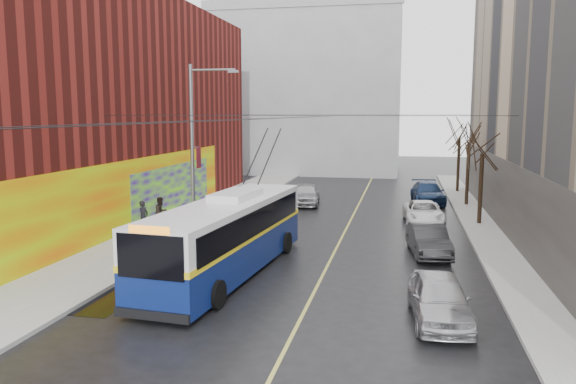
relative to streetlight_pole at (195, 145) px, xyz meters
name	(u,v)px	position (x,y,z in m)	size (l,w,h in m)	color
ground	(262,306)	(6.14, -10.00, -4.85)	(140.00, 140.00, 0.00)	black
sidewalk_left	(179,226)	(-1.86, 2.00, -4.77)	(4.00, 60.00, 0.15)	gray
sidewalk_right	(489,239)	(15.14, 2.00, -4.77)	(2.00, 60.00, 0.15)	gray
lane_line	(347,227)	(7.64, 4.00, -4.84)	(0.12, 50.00, 0.01)	#BFB74C
building_left	(68,105)	(-9.85, 3.99, 2.14)	(12.11, 36.00, 14.00)	#5A1612
building_far	(309,91)	(0.14, 34.99, 4.17)	(20.50, 12.10, 18.00)	gray
streetlight_pole	(195,145)	(0.00, 0.00, 0.00)	(2.65, 0.60, 9.00)	slate
catenary_wires	(282,118)	(3.60, 4.77, 1.40)	(18.00, 60.00, 0.22)	black
tree_near	(483,140)	(15.14, 6.00, 0.13)	(3.20, 3.20, 6.40)	black
tree_mid	(469,131)	(15.14, 13.00, 0.41)	(3.20, 3.20, 6.68)	black
tree_far	(460,130)	(15.14, 20.00, 0.30)	(3.20, 3.20, 6.57)	black
puddle	(100,300)	(0.42, -10.56, -4.84)	(2.18, 3.23, 0.01)	black
pigeons_flying	(266,85)	(3.95, -0.37, 3.02)	(4.15, 3.34, 2.01)	slate
trolleybus	(227,235)	(3.80, -6.49, -3.24)	(3.67, 12.33, 5.77)	#0B1A56
parked_car_a	(439,298)	(11.94, -10.21, -4.10)	(1.76, 4.37, 1.49)	#AFAFB4
parked_car_b	(428,240)	(11.94, -1.76, -4.13)	(1.51, 4.33, 1.43)	#252527
parked_car_c	(424,212)	(11.97, 5.97, -4.18)	(2.20, 4.77, 1.33)	white
parked_car_d	(428,193)	(12.50, 13.85, -4.08)	(2.14, 5.26, 1.53)	#16294D
following_car	(306,194)	(3.96, 11.30, -4.07)	(1.83, 4.55, 1.55)	#A2A2A6
pedestrian_a	(144,217)	(-2.67, -0.76, -3.81)	(0.65, 0.43, 1.78)	black
pedestrian_b	(161,212)	(-2.45, 0.93, -3.82)	(0.85, 0.66, 1.75)	black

